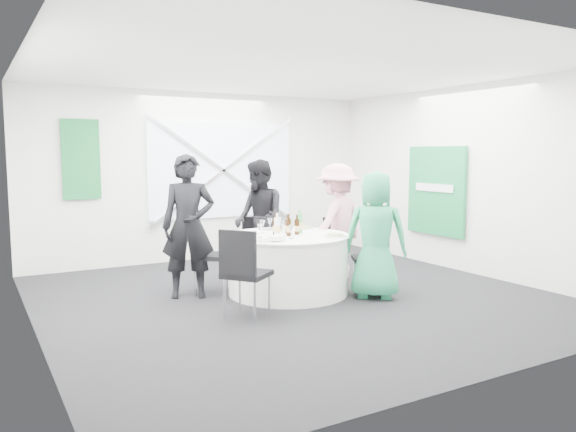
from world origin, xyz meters
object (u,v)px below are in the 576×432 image
chair_back_right (331,243)px  clear_water_bottle (277,227)px  chair_back_left (204,248)px  chair_back (257,242)px  chair_front_left (243,267)px  person_man_back (259,219)px  person_man_back_left (188,226)px  banquet_table (288,264)px  chair_front_right (376,252)px  person_woman_green (376,235)px  person_woman_pink (337,222)px  green_water_bottle (300,224)px

chair_back_right → clear_water_bottle: bearing=-91.6°
chair_back_left → chair_back_right: (1.98, 0.04, -0.09)m
chair_back → chair_front_left: size_ratio=0.87×
person_man_back → person_man_back_left: bearing=-59.3°
banquet_table → chair_back_left: 1.09m
chair_back → person_man_back: (-0.03, -0.13, 0.35)m
chair_front_right → person_man_back_left: person_man_back_left is taller
banquet_table → clear_water_bottle: clear_water_bottle is taller
person_man_back → person_woman_green: person_man_back is taller
person_woman_green → clear_water_bottle: 1.22m
chair_back_right → chair_front_left: bearing=-85.7°
person_woman_pink → green_water_bottle: 0.90m
green_water_bottle → banquet_table: bearing=-167.4°
banquet_table → person_woman_green: 1.18m
chair_back → green_water_bottle: bearing=-80.1°
banquet_table → clear_water_bottle: size_ratio=5.30×
clear_water_bottle → person_man_back_left: bearing=151.9°
chair_back_left → person_man_back_left: 0.40m
chair_back_right → banquet_table: bearing=-90.0°
person_woman_green → green_water_bottle: 1.00m
chair_back_right → person_woman_green: bearing=-39.0°
green_water_bottle → clear_water_bottle: 0.40m
chair_back_left → person_man_back_left: bearing=141.4°
chair_back → chair_front_left: 2.24m
chair_back_left → person_man_back: size_ratio=0.58×
banquet_table → green_water_bottle: bearing=12.6°
chair_back_left → person_man_back: person_man_back is taller
chair_back_right → chair_back: bearing=-151.1°
banquet_table → person_man_back: (0.12, 1.03, 0.47)m
chair_back → person_woman_pink: person_woman_pink is taller
chair_back → chair_front_right: bearing=-56.8°
banquet_table → green_water_bottle: size_ratio=5.07×
chair_front_left → banquet_table: bearing=-90.0°
chair_front_left → person_man_back_left: (-0.16, 1.22, 0.31)m
chair_front_right → clear_water_bottle: (-1.17, 0.48, 0.34)m
chair_back_left → banquet_table: bearing=-90.0°
person_man_back_left → person_woman_green: size_ratio=1.13×
person_man_back → chair_back_left: bearing=-58.5°
chair_back_left → person_man_back_left: person_man_back_left is taller
chair_back → chair_back_left: chair_back_left is taller
chair_back_right → chair_front_left: chair_front_left is taller
person_woman_green → chair_back_right: bearing=-58.6°
clear_water_bottle → chair_back_left: bearing=140.2°
chair_back_left → chair_back: bearing=-28.8°
chair_front_right → person_man_back: 1.83m
chair_back → chair_back_left: bearing=-142.8°
chair_back_right → chair_front_left: size_ratio=0.85×
person_man_back_left → person_man_back: person_man_back_left is taller
chair_back_right → green_water_bottle: green_water_bottle is taller
person_man_back_left → clear_water_bottle: size_ratio=6.07×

